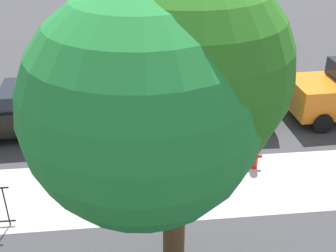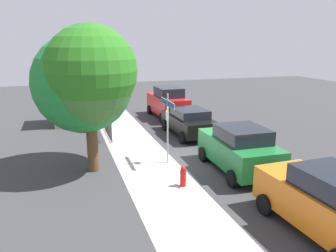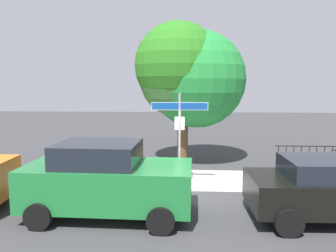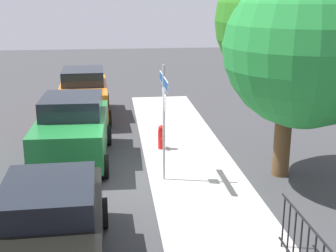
# 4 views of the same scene
# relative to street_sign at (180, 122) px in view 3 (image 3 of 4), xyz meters

# --- Properties ---
(ground_plane) EXTENTS (60.00, 60.00, 0.00)m
(ground_plane) POSITION_rel_street_sign_xyz_m (-0.08, -0.40, -2.14)
(ground_plane) COLOR #38383A
(sidewalk_strip) EXTENTS (24.00, 2.60, 0.00)m
(sidewalk_strip) POSITION_rel_street_sign_xyz_m (1.92, 0.90, -2.14)
(sidewalk_strip) COLOR #AFA5A4
(sidewalk_strip) RESTS_ON ground_plane
(street_sign) EXTENTS (1.80, 0.07, 3.06)m
(street_sign) POSITION_rel_street_sign_xyz_m (0.00, 0.00, 0.00)
(street_sign) COLOR #9EA0A5
(street_sign) RESTS_ON ground_plane
(shade_tree) EXTENTS (4.54, 4.06, 5.85)m
(shade_tree) POSITION_rel_street_sign_xyz_m (0.22, 3.22, 1.57)
(shade_tree) COLOR brown
(shade_tree) RESTS_ON ground_plane
(car_green) EXTENTS (4.20, 2.23, 1.89)m
(car_green) POSITION_rel_street_sign_xyz_m (-1.77, -2.48, -1.19)
(car_green) COLOR #1D6F31
(car_green) RESTS_ON ground_plane
(car_black) EXTENTS (4.25, 2.14, 1.55)m
(car_black) POSITION_rel_street_sign_xyz_m (3.84, -2.47, -1.33)
(car_black) COLOR black
(car_black) RESTS_ON ground_plane
(iron_fence) EXTENTS (3.08, 0.04, 1.07)m
(iron_fence) POSITION_rel_street_sign_xyz_m (5.07, 1.90, -1.59)
(iron_fence) COLOR black
(iron_fence) RESTS_ON ground_plane
(fire_hydrant) EXTENTS (0.42, 0.22, 0.78)m
(fire_hydrant) POSITION_rel_street_sign_xyz_m (-2.50, 0.20, -1.76)
(fire_hydrant) COLOR red
(fire_hydrant) RESTS_ON ground_plane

